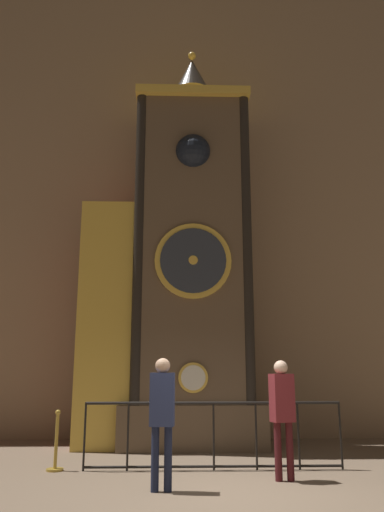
% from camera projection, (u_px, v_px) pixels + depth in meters
% --- Properties ---
extents(ground_plane, '(28.00, 28.00, 0.00)m').
position_uv_depth(ground_plane, '(221.00, 496.00, 6.56)').
color(ground_plane, '#75604C').
extents(cathedral_back_wall, '(24.00, 0.32, 12.96)m').
position_uv_depth(cathedral_back_wall, '(196.00, 186.00, 13.52)').
color(cathedral_back_wall, '#997A5B').
rests_on(cathedral_back_wall, ground_plane).
extents(clock_tower, '(4.04, 1.84, 9.57)m').
position_uv_depth(clock_tower, '(177.00, 267.00, 11.51)').
color(clock_tower, brown).
rests_on(clock_tower, ground_plane).
extents(railing_fence, '(4.35, 0.05, 1.10)m').
position_uv_depth(railing_fence, '(214.00, 432.00, 8.38)').
color(railing_fence, black).
rests_on(railing_fence, ground_plane).
extents(visitor_near, '(0.36, 0.25, 1.79)m').
position_uv_depth(visitor_near, '(162.00, 409.00, 7.04)').
color(visitor_near, '#1B213A').
rests_on(visitor_near, ground_plane).
extents(visitor_far, '(0.39, 0.31, 1.77)m').
position_uv_depth(visitor_far, '(282.00, 407.00, 7.69)').
color(visitor_far, '#461518').
rests_on(visitor_far, ground_plane).
extents(stanchion_post, '(0.28, 0.28, 0.97)m').
position_uv_depth(stanchion_post, '(56.00, 451.00, 8.28)').
color(stanchion_post, '#B28E33').
rests_on(stanchion_post, ground_plane).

